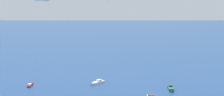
% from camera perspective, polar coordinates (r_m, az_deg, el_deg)
% --- Properties ---
extents(motorboat_far_stbd, '(8.90, 6.51, 2.60)m').
position_cam_1_polar(motorboat_far_stbd, '(160.52, -2.96, -6.64)').
color(motorboat_far_stbd, white).
rests_on(motorboat_far_stbd, ground_plane).
extents(motorboat_offshore, '(9.57, 3.68, 2.71)m').
position_cam_1_polar(motorboat_offshore, '(151.58, 11.25, -7.63)').
color(motorboat_offshore, '#33704C').
rests_on(motorboat_offshore, ground_plane).
extents(motorboat_outer_ring_b, '(6.83, 3.04, 1.92)m').
position_cam_1_polar(motorboat_outer_ring_b, '(161.79, -15.42, -6.86)').
color(motorboat_outer_ring_b, '#B21E1E').
rests_on(motorboat_outer_ring_b, ground_plane).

